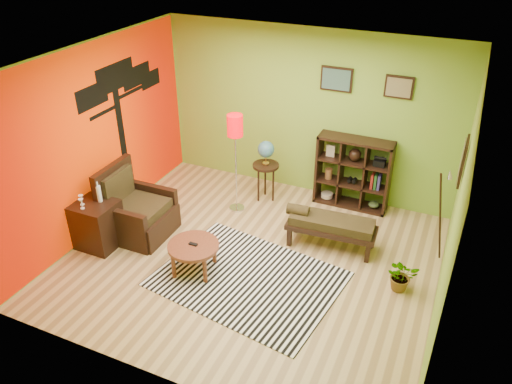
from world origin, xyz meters
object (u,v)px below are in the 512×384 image
at_px(coffee_table, 193,248).
at_px(cube_shelf, 354,173).
at_px(armchair, 136,214).
at_px(floor_lamp, 235,134).
at_px(globe_table, 266,156).
at_px(bench, 329,224).
at_px(side_cabinet, 97,224).
at_px(potted_plant, 401,278).

height_order(coffee_table, cube_shelf, cube_shelf).
distance_m(armchair, floor_lamp, 1.93).
distance_m(globe_table, bench, 1.68).
xyz_separation_m(armchair, floor_lamp, (1.09, 1.23, 1.01)).
xyz_separation_m(armchair, side_cabinet, (-0.33, -0.49, 0.03)).
bearing_deg(side_cabinet, bench, 23.33).
xyz_separation_m(globe_table, potted_plant, (2.52, -1.41, -0.64)).
bearing_deg(floor_lamp, coffee_table, -84.31).
bearing_deg(coffee_table, side_cabinet, -178.22).
bearing_deg(cube_shelf, side_cabinet, -140.03).
bearing_deg(floor_lamp, bench, -12.93).
xyz_separation_m(floor_lamp, globe_table, (0.31, 0.49, -0.53)).
bearing_deg(cube_shelf, coffee_table, -120.78).
distance_m(cube_shelf, bench, 1.29).
bearing_deg(bench, cube_shelf, 89.27).
relative_size(floor_lamp, cube_shelf, 1.38).
height_order(side_cabinet, floor_lamp, floor_lamp).
distance_m(coffee_table, globe_table, 2.22).
xyz_separation_m(armchair, bench, (2.77, 0.84, 0.05)).
bearing_deg(cube_shelf, bench, -90.73).
height_order(side_cabinet, cube_shelf, cube_shelf).
height_order(coffee_table, floor_lamp, floor_lamp).
bearing_deg(coffee_table, floor_lamp, 95.69).
bearing_deg(cube_shelf, globe_table, -164.11).
xyz_separation_m(floor_lamp, potted_plant, (2.82, -0.92, -1.16)).
xyz_separation_m(coffee_table, armchair, (-1.26, 0.44, -0.04)).
height_order(armchair, potted_plant, armchair).
relative_size(floor_lamp, bench, 1.24).
distance_m(cube_shelf, potted_plant, 2.17).
relative_size(floor_lamp, globe_table, 1.55).
bearing_deg(potted_plant, armchair, -175.50).
distance_m(floor_lamp, cube_shelf, 2.05).
bearing_deg(side_cabinet, coffee_table, 1.78).
xyz_separation_m(side_cabinet, potted_plant, (4.25, 0.80, -0.18)).
distance_m(side_cabinet, floor_lamp, 2.44).
height_order(floor_lamp, globe_table, floor_lamp).
relative_size(armchair, potted_plant, 2.46).
xyz_separation_m(armchair, cube_shelf, (2.79, 2.12, 0.27)).
xyz_separation_m(globe_table, bench, (1.37, -0.88, -0.43)).
xyz_separation_m(bench, potted_plant, (1.15, -0.53, -0.21)).
bearing_deg(globe_table, floor_lamp, -121.78).
distance_m(armchair, globe_table, 2.27).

